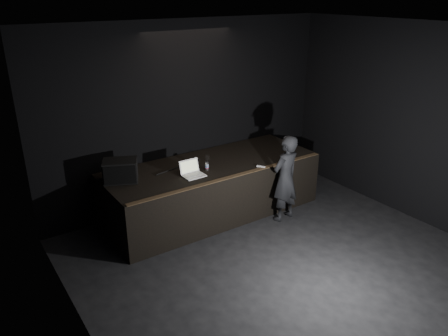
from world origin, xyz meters
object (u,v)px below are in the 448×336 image
stage_riser (212,188)px  laptop (192,171)px  person (285,178)px  stage_monitor (120,171)px  beer_can (207,166)px

stage_riser → laptop: (-0.57, -0.26, 0.57)m
laptop → person: 1.70m
stage_monitor → person: person is taller
beer_can → person: (1.20, -0.73, -0.27)m
laptop → person: (1.53, -0.69, -0.26)m
stage_monitor → beer_can: stage_monitor is taller
laptop → beer_can: 0.33m
stage_riser → stage_monitor: (-1.67, 0.19, 0.68)m
stage_monitor → person: 2.89m
stage_riser → stage_monitor: bearing=173.7°
beer_can → person: 1.43m
stage_riser → beer_can: (-0.24, -0.22, 0.58)m
laptop → person: size_ratio=0.23×
laptop → beer_can: bearing=6.6°
stage_riser → person: (0.96, -0.95, 0.31)m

